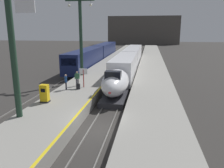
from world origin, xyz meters
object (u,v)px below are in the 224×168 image
ticket_machine_yellow (45,94)px  departure_info_board (83,74)px  regional_train_adjacent (97,54)px  passenger_near_edge (66,81)px  station_column_near (12,38)px  highspeed_train_main (129,62)px  passenger_mid_platform (77,77)px  station_column_mid (81,31)px  rolling_suitcase (78,86)px

ticket_machine_yellow → departure_info_board: 6.07m
regional_train_adjacent → passenger_near_edge: size_ratio=21.66×
regional_train_adjacent → station_column_near: 35.12m
highspeed_train_main → passenger_mid_platform: highspeed_train_main is taller
highspeed_train_main → station_column_near: (-5.84, -24.00, 4.88)m
ticket_machine_yellow → passenger_mid_platform: bearing=80.9°
station_column_near → passenger_mid_platform: station_column_near is taller
highspeed_train_main → ticket_machine_yellow: highspeed_train_main is taller
highspeed_train_main → passenger_near_edge: bearing=-107.9°
regional_train_adjacent → ticket_machine_yellow: size_ratio=22.87×
passenger_near_edge → ticket_machine_yellow: (-0.34, -4.36, -0.25)m
station_column_near → ticket_machine_yellow: 6.12m
station_column_mid → station_column_near: bearing=-89.8°
passenger_near_edge → rolling_suitcase: (1.20, 0.44, -0.69)m
station_column_mid → departure_info_board: (2.24, -6.74, -4.65)m
passenger_mid_platform → departure_info_board: 1.14m
passenger_near_edge → passenger_mid_platform: (0.65, 1.82, 0.00)m
passenger_mid_platform → rolling_suitcase: 1.63m
regional_train_adjacent → passenger_near_edge: bearing=-83.9°
rolling_suitcase → regional_train_adjacent: bearing=98.8°
station_column_near → passenger_near_edge: 9.21m
station_column_near → rolling_suitcase: 10.10m
regional_train_adjacent → rolling_suitcase: bearing=-81.2°
highspeed_train_main → station_column_near: station_column_near is taller
passenger_near_edge → ticket_machine_yellow: passenger_near_edge is taller
regional_train_adjacent → passenger_mid_platform: regional_train_adjacent is taller
station_column_near → station_column_mid: (-0.06, 15.95, 0.40)m
rolling_suitcase → ticket_machine_yellow: ticket_machine_yellow is taller
departure_info_board → highspeed_train_main: bearing=76.1°
highspeed_train_main → ticket_machine_yellow: 21.24m
highspeed_train_main → rolling_suitcase: highspeed_train_main is taller
station_column_near → ticket_machine_yellow: station_column_near is taller
station_column_near → departure_info_board: station_column_near is taller
station_column_mid → passenger_mid_platform: 8.24m
regional_train_adjacent → station_column_near: (2.26, -34.74, 4.68)m
highspeed_train_main → passenger_mid_platform: (-4.56, -14.32, 0.12)m
departure_info_board → passenger_near_edge: bearing=-138.9°
passenger_mid_platform → departure_info_board: size_ratio=0.80×
highspeed_train_main → passenger_mid_platform: bearing=-107.7°
regional_train_adjacent → station_column_near: size_ratio=3.88×
passenger_near_edge → highspeed_train_main: bearing=72.1°
passenger_mid_platform → regional_train_adjacent: bearing=98.0°
rolling_suitcase → ticket_machine_yellow: (-1.53, -4.80, 0.44)m
station_column_mid → passenger_mid_platform: size_ratio=6.14×
ticket_machine_yellow → regional_train_adjacent: bearing=94.7°
regional_train_adjacent → departure_info_board: 25.91m
highspeed_train_main → regional_train_adjacent: (-8.10, 10.74, 0.21)m
highspeed_train_main → rolling_suitcase: (-4.02, -15.70, -0.57)m
station_column_near → rolling_suitcase: bearing=77.6°
departure_info_board → station_column_near: bearing=-103.4°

